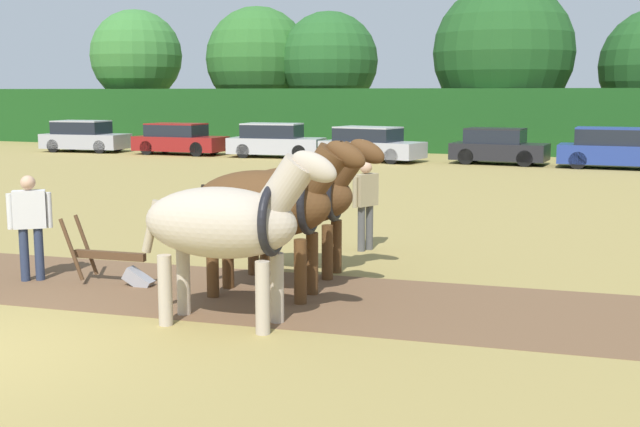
# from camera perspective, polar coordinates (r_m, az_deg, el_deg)

# --- Properties ---
(plowed_furrow_strip) EXTENTS (30.50, 5.79, 0.01)m
(plowed_furrow_strip) POSITION_cam_1_polar(r_m,az_deg,el_deg) (14.04, -21.80, -4.09)
(plowed_furrow_strip) COLOR brown
(plowed_furrow_strip) RESTS_ON ground
(hedgerow) EXTENTS (59.25, 1.47, 3.12)m
(hedgerow) POSITION_cam_1_polar(r_m,az_deg,el_deg) (39.32, 11.30, 6.46)
(hedgerow) COLOR #194719
(hedgerow) RESTS_ON ground
(tree_far_left) EXTENTS (5.50, 5.50, 7.86)m
(tree_far_left) POSITION_cam_1_polar(r_m,az_deg,el_deg) (50.64, -12.94, 10.86)
(tree_far_left) COLOR #423323
(tree_far_left) RESTS_ON ground
(tree_left) EXTENTS (6.15, 6.15, 7.97)m
(tree_left) POSITION_cam_1_polar(r_m,az_deg,el_deg) (48.83, -4.46, 10.90)
(tree_left) COLOR brown
(tree_left) RESTS_ON ground
(tree_center_left) EXTENTS (5.70, 5.70, 7.57)m
(tree_center_left) POSITION_cam_1_polar(r_m,az_deg,el_deg) (47.36, 0.63, 10.78)
(tree_center_left) COLOR #423323
(tree_center_left) RESTS_ON ground
(tree_center) EXTENTS (7.19, 7.19, 8.53)m
(tree_center) POSITION_cam_1_polar(r_m,az_deg,el_deg) (43.02, 12.91, 11.08)
(tree_center) COLOR brown
(tree_center) RESTS_ON ground
(draft_horse_lead_left) EXTENTS (2.70, 1.13, 2.33)m
(draft_horse_lead_left) POSITION_cam_1_polar(r_m,az_deg,el_deg) (10.13, -6.55, -0.66)
(draft_horse_lead_left) COLOR #B2A38E
(draft_horse_lead_left) RESTS_ON ground
(draft_horse_lead_right) EXTENTS (2.71, 1.20, 2.36)m
(draft_horse_lead_right) POSITION_cam_1_polar(r_m,az_deg,el_deg) (11.51, -3.65, 0.69)
(draft_horse_lead_right) COLOR #513319
(draft_horse_lead_right) RESTS_ON ground
(draft_horse_trail_left) EXTENTS (2.60, 1.15, 2.30)m
(draft_horse_trail_left) POSITION_cam_1_polar(r_m,az_deg,el_deg) (12.92, -1.35, 1.31)
(draft_horse_trail_left) COLOR #513319
(draft_horse_trail_left) RESTS_ON ground
(plow) EXTENTS (1.49, 0.49, 1.13)m
(plow) POSITION_cam_1_polar(r_m,az_deg,el_deg) (12.76, -14.25, -3.54)
(plow) COLOR #4C331E
(plow) RESTS_ON ground
(farmer_at_plow) EXTENTS (0.55, 0.46, 1.67)m
(farmer_at_plow) POSITION_cam_1_polar(r_m,az_deg,el_deg) (13.30, -19.93, -0.43)
(farmer_at_plow) COLOR #28334C
(farmer_at_plow) RESTS_ON ground
(farmer_beside_team) EXTENTS (0.38, 0.62, 1.68)m
(farmer_beside_team) POSITION_cam_1_polar(r_m,az_deg,el_deg) (14.94, 3.27, 1.05)
(farmer_beside_team) COLOR #4C4C4C
(farmer_beside_team) RESTS_ON ground
(parked_car_far_left) EXTENTS (4.32, 2.24, 1.54)m
(parked_car_far_left) POSITION_cam_1_polar(r_m,az_deg,el_deg) (41.56, -16.41, 5.25)
(parked_car_far_left) COLOR #9E9EA8
(parked_car_far_left) RESTS_ON ground
(parked_car_left) EXTENTS (4.35, 1.84, 1.47)m
(parked_car_left) POSITION_cam_1_polar(r_m,az_deg,el_deg) (38.73, -9.99, 5.21)
(parked_car_left) COLOR maroon
(parked_car_left) RESTS_ON ground
(parked_car_center_left) EXTENTS (4.41, 2.22, 1.54)m
(parked_car_center_left) POSITION_cam_1_polar(r_m,az_deg,el_deg) (36.52, -3.21, 5.17)
(parked_car_center_left) COLOR #A8A8B2
(parked_car_center_left) RESTS_ON ground
(parked_car_center) EXTENTS (4.63, 2.58, 1.47)m
(parked_car_center) POSITION_cam_1_polar(r_m,az_deg,el_deg) (34.50, 3.63, 4.91)
(parked_car_center) COLOR #A8A8B2
(parked_car_center) RESTS_ON ground
(parked_car_center_right) EXTENTS (3.93, 1.94, 1.47)m
(parked_car_center_right) POSITION_cam_1_polar(r_m,az_deg,el_deg) (33.82, 12.55, 4.65)
(parked_car_center_right) COLOR black
(parked_car_center_right) RESTS_ON ground
(parked_car_right) EXTENTS (4.19, 1.74, 1.59)m
(parked_car_right) POSITION_cam_1_polar(r_m,az_deg,el_deg) (33.09, 20.12, 4.33)
(parked_car_right) COLOR navy
(parked_car_right) RESTS_ON ground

